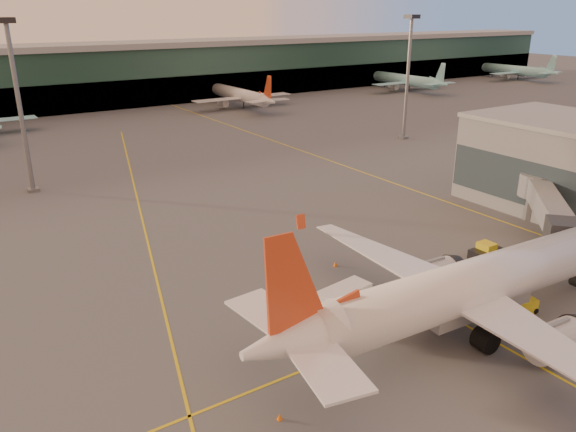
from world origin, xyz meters
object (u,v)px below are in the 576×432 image
gpu_cart (524,306)px  catering_truck (344,305)px  pushback_tug (486,253)px  main_airplane (472,288)px

gpu_cart → catering_truck: bearing=168.0°
catering_truck → pushback_tug: catering_truck is taller
catering_truck → gpu_cart: (15.73, -7.27, -1.58)m
main_airplane → pushback_tug: (13.83, 8.97, -3.44)m
gpu_cart → main_airplane: bearing=-173.8°
catering_truck → gpu_cart: bearing=-32.8°
gpu_cart → pushback_tug: (6.86, 9.78, 0.15)m
catering_truck → pushback_tug: 22.77m
pushback_tug → catering_truck: bearing=-173.5°
main_airplane → catering_truck: 11.07m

